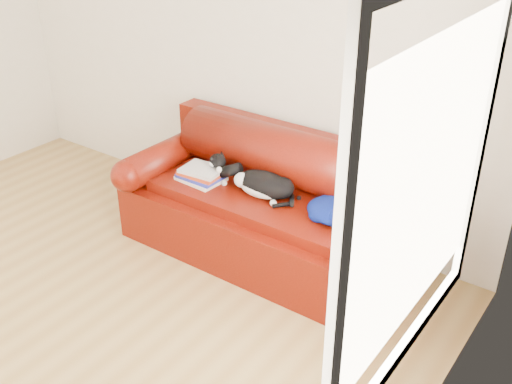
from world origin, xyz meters
TOP-DOWN VIEW (x-y plane):
  - ground at (0.00, 0.00)m, footprint 4.50×4.50m
  - sofa_base at (0.76, 1.49)m, footprint 2.10×0.90m
  - sofa_back at (0.76, 1.74)m, footprint 2.10×1.01m
  - book_stack at (0.26, 1.38)m, footprint 0.33×0.26m
  - cat at (0.75, 1.45)m, footprint 0.60×0.27m
  - blanket at (1.30, 1.47)m, footprint 0.46×0.43m

SIDE VIEW (x-z plane):
  - ground at x=0.00m, z-range 0.00..0.00m
  - sofa_base at x=0.76m, z-range -0.01..0.49m
  - sofa_back at x=0.76m, z-range 0.10..0.98m
  - book_stack at x=0.26m, z-range 0.50..0.60m
  - blanket at x=1.30m, z-range 0.49..0.63m
  - cat at x=0.75m, z-range 0.47..0.69m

